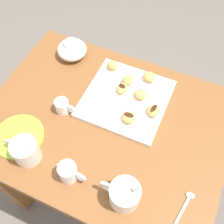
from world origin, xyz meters
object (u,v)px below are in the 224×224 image
object	(u,v)px
ice_cream_bowl	(72,49)
beignet_4	(140,95)
beignet_6	(113,65)
dining_table	(105,141)
saucer_lime_left	(19,136)
coffee_mug_cream_left	(124,194)
chocolate_sauce_pitcher	(62,106)
beignet_3	(153,111)
pastry_plate_square	(126,99)
cream_pitcher_white	(69,172)
beignet_1	(129,117)
coffee_mug_cream_right	(25,150)
beignet_0	(122,88)
beignet_5	(128,80)
beignet_2	(149,77)

from	to	relation	value
ice_cream_bowl	beignet_4	bearing A→B (deg)	163.87
beignet_6	dining_table	bearing A→B (deg)	107.22
saucer_lime_left	coffee_mug_cream_left	bearing A→B (deg)	173.43
coffee_mug_cream_left	chocolate_sauce_pitcher	size ratio (longest dim) A/B	1.46
beignet_3	pastry_plate_square	bearing A→B (deg)	-11.83
cream_pitcher_white	beignet_4	xyz separation A→B (m)	(-0.10, -0.38, -0.01)
pastry_plate_square	saucer_lime_left	xyz separation A→B (m)	(0.29, 0.31, -0.00)
saucer_lime_left	beignet_6	xyz separation A→B (m)	(-0.18, -0.42, 0.03)
dining_table	beignet_1	xyz separation A→B (m)	(-0.08, -0.03, 0.19)
coffee_mug_cream_right	beignet_0	xyz separation A→B (m)	(-0.19, -0.38, -0.02)
dining_table	cream_pitcher_white	size ratio (longest dim) A/B	8.62
beignet_5	beignet_3	bearing A→B (deg)	146.32
pastry_plate_square	cream_pitcher_white	xyz separation A→B (m)	(0.05, 0.36, 0.03)
saucer_lime_left	beignet_1	size ratio (longest dim) A/B	3.44
dining_table	coffee_mug_cream_right	size ratio (longest dim) A/B	6.78
beignet_2	beignet_4	xyz separation A→B (m)	(0.00, 0.10, -0.00)
saucer_lime_left	beignet_1	bearing A→B (deg)	-146.78
coffee_mug_cream_right	beignet_3	bearing A→B (deg)	-135.02
pastry_plate_square	ice_cream_bowl	world-z (taller)	ice_cream_bowl
coffee_mug_cream_left	beignet_2	size ratio (longest dim) A/B	2.59
beignet_6	ice_cream_bowl	bearing A→B (deg)	-2.79
dining_table	beignet_2	bearing A→B (deg)	-109.34
beignet_2	beignet_1	bearing A→B (deg)	89.09
beignet_1	beignet_2	distance (m)	0.21
chocolate_sauce_pitcher	beignet_0	bearing A→B (deg)	-135.95
beignet_4	beignet_0	bearing A→B (deg)	0.48
cream_pitcher_white	chocolate_sauce_pitcher	size ratio (longest dim) A/B	1.14
beignet_3	beignet_5	distance (m)	0.17
saucer_lime_left	beignet_0	bearing A→B (deg)	-128.11
coffee_mug_cream_left	saucer_lime_left	distance (m)	0.43
dining_table	ice_cream_bowl	world-z (taller)	ice_cream_bowl
beignet_1	dining_table	bearing A→B (deg)	22.49
beignet_2	beignet_0	bearing A→B (deg)	51.37
pastry_plate_square	beignet_6	world-z (taller)	beignet_6
chocolate_sauce_pitcher	dining_table	bearing A→B (deg)	-173.22
beignet_5	beignet_1	bearing A→B (deg)	113.66
pastry_plate_square	chocolate_sauce_pitcher	bearing A→B (deg)	35.73
coffee_mug_cream_left	cream_pitcher_white	xyz separation A→B (m)	(0.19, 0.00, -0.01)
beignet_4	coffee_mug_cream_left	bearing A→B (deg)	103.47
chocolate_sauce_pitcher	beignet_2	xyz separation A→B (m)	(-0.25, -0.26, 0.00)
coffee_mug_cream_right	beignet_0	world-z (taller)	coffee_mug_cream_right
dining_table	beignet_2	xyz separation A→B (m)	(-0.09, -0.24, 0.19)
dining_table	cream_pitcher_white	bearing A→B (deg)	86.55
pastry_plate_square	coffee_mug_cream_right	world-z (taller)	coffee_mug_cream_right
ice_cream_bowl	beignet_3	distance (m)	0.45
ice_cream_bowl	coffee_mug_cream_right	bearing A→B (deg)	100.57
pastry_plate_square	beignet_0	xyz separation A→B (m)	(0.03, -0.02, 0.02)
coffee_mug_cream_right	beignet_3	size ratio (longest dim) A/B	2.46
coffee_mug_cream_right	beignet_1	size ratio (longest dim) A/B	2.56
coffee_mug_cream_left	cream_pitcher_white	world-z (taller)	coffee_mug_cream_left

